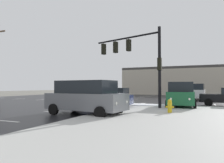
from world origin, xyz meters
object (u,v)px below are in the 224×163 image
(fire_hydrant, at_px, (170,106))
(suv_grey, at_px, (86,97))
(sedan_navy, at_px, (105,97))
(suv_silver, at_px, (84,90))
(suv_white, at_px, (196,91))
(suv_green, at_px, (182,94))
(sedan_blue, at_px, (95,94))
(traffic_signal_mast, at_px, (136,54))

(fire_hydrant, height_order, suv_grey, suv_grey)
(suv_grey, xyz_separation_m, sedan_navy, (-0.66, 4.12, -0.24))
(suv_silver, bearing_deg, suv_white, 80.04)
(suv_grey, distance_m, suv_green, 8.53)
(fire_hydrant, height_order, suv_silver, suv_silver)
(sedan_navy, bearing_deg, sedan_blue, -59.06)
(sedan_blue, bearing_deg, suv_grey, 25.41)
(fire_hydrant, distance_m, suv_grey, 5.05)
(sedan_navy, xyz_separation_m, suv_silver, (-12.42, 17.71, 0.24))
(suv_grey, xyz_separation_m, suv_white, (5.70, 17.96, 0.00))
(traffic_signal_mast, height_order, suv_grey, traffic_signal_mast)
(suv_green, xyz_separation_m, suv_silver, (-17.90, 14.79, 0.00))
(traffic_signal_mast, bearing_deg, suv_silver, -31.58)
(fire_hydrant, xyz_separation_m, suv_green, (0.26, 4.95, 0.55))
(fire_hydrant, relative_size, suv_silver, 0.16)
(suv_grey, height_order, suv_white, same)
(suv_white, xyz_separation_m, suv_silver, (-18.77, 3.87, 0.00))
(suv_white, height_order, sedan_blue, suv_white)
(traffic_signal_mast, distance_m, sedan_navy, 4.21)
(traffic_signal_mast, bearing_deg, sedan_navy, 42.45)
(fire_hydrant, height_order, sedan_blue, sedan_blue)
(fire_hydrant, relative_size, sedan_navy, 0.17)
(traffic_signal_mast, height_order, fire_hydrant, traffic_signal_mast)
(traffic_signal_mast, bearing_deg, suv_green, -133.12)
(fire_hydrant, xyz_separation_m, suv_white, (1.13, 15.87, 0.55))
(traffic_signal_mast, distance_m, suv_white, 13.82)
(suv_grey, height_order, suv_silver, same)
(suv_white, bearing_deg, suv_green, -2.18)
(suv_grey, distance_m, suv_white, 18.84)
(sedan_navy, distance_m, sedan_blue, 7.98)
(suv_grey, bearing_deg, suv_silver, 127.14)
(sedan_navy, bearing_deg, suv_silver, -57.79)
(fire_hydrant, relative_size, sedan_blue, 0.17)
(suv_silver, bearing_deg, suv_grey, 32.61)
(traffic_signal_mast, bearing_deg, suv_white, -90.81)
(traffic_signal_mast, relative_size, sedan_blue, 1.33)
(sedan_navy, height_order, sedan_blue, same)
(suv_grey, bearing_deg, suv_green, 61.79)
(fire_hydrant, bearing_deg, sedan_blue, 138.10)
(suv_white, bearing_deg, sedan_blue, -53.91)
(fire_hydrant, xyz_separation_m, sedan_blue, (-9.66, 8.67, 0.32))
(suv_green, bearing_deg, fire_hydrant, -5.34)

